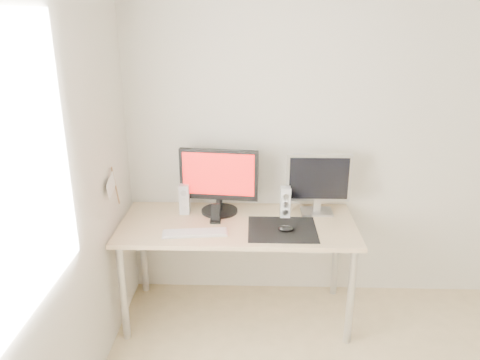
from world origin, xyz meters
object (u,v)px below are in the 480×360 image
object	(u,v)px
speaker_left	(185,199)
main_monitor	(219,179)
desk	(238,233)
second_monitor	(318,181)
phone_dock	(215,217)
mouse	(286,229)
speaker_right	(285,202)
keyboard	(195,233)

from	to	relation	value
speaker_left	main_monitor	bearing A→B (deg)	3.77
desk	second_monitor	bearing A→B (deg)	18.59
main_monitor	second_monitor	world-z (taller)	main_monitor
desk	phone_dock	world-z (taller)	phone_dock
speaker_left	phone_dock	distance (m)	0.28
mouse	main_monitor	size ratio (longest dim) A/B	0.18
desk	phone_dock	distance (m)	0.19
main_monitor	speaker_right	distance (m)	0.49
speaker_right	keyboard	bearing A→B (deg)	-153.62
desk	speaker_left	xyz separation A→B (m)	(-0.38, 0.16, 0.19)
main_monitor	keyboard	xyz separation A→B (m)	(-0.13, -0.35, -0.25)
mouse	phone_dock	xyz separation A→B (m)	(-0.47, 0.13, 0.02)
mouse	speaker_left	distance (m)	0.76
desk	phone_dock	xyz separation A→B (m)	(-0.15, 0.01, 0.12)
main_monitor	second_monitor	distance (m)	0.70
mouse	main_monitor	xyz separation A→B (m)	(-0.45, 0.30, 0.23)
phone_dock	mouse	bearing A→B (deg)	-15.70
mouse	second_monitor	xyz separation A→B (m)	(0.24, 0.31, 0.22)
mouse	keyboard	xyz separation A→B (m)	(-0.59, -0.05, -0.01)
desk	second_monitor	xyz separation A→B (m)	(0.56, 0.19, 0.32)
desk	speaker_right	distance (m)	0.39
mouse	desk	size ratio (longest dim) A/B	0.06
desk	keyboard	world-z (taller)	keyboard
mouse	speaker_right	size ratio (longest dim) A/B	0.47
desk	keyboard	size ratio (longest dim) A/B	3.71
mouse	desk	world-z (taller)	mouse
mouse	speaker_right	world-z (taller)	speaker_right
second_monitor	phone_dock	distance (m)	0.76
speaker_right	mouse	bearing A→B (deg)	-92.22
desk	speaker_right	size ratio (longest dim) A/B	7.45
main_monitor	phone_dock	world-z (taller)	main_monitor
desk	second_monitor	world-z (taller)	second_monitor
speaker_left	mouse	bearing A→B (deg)	-22.04
desk	main_monitor	bearing A→B (deg)	128.41
keyboard	second_monitor	bearing A→B (deg)	23.83
mouse	second_monitor	bearing A→B (deg)	52.60
second_monitor	speaker_right	world-z (taller)	second_monitor
desk	speaker_right	world-z (taller)	speaker_right
desk	mouse	bearing A→B (deg)	-21.71
speaker_left	speaker_right	size ratio (longest dim) A/B	1.00
speaker_left	speaker_right	world-z (taller)	same
keyboard	phone_dock	world-z (taller)	phone_dock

